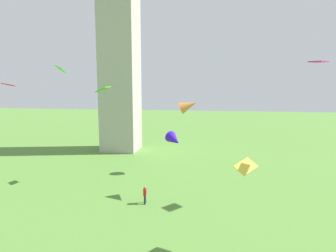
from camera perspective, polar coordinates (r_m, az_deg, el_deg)
name	(u,v)px	position (r m, az deg, el deg)	size (l,w,h in m)	color
person_0	(145,194)	(27.23, -4.55, -13.10)	(0.29, 0.52, 1.68)	#1E2333
kite_flying_1	(103,89)	(32.60, -12.68, 7.05)	(1.68, 1.46, 0.70)	#33B906
kite_flying_3	(246,167)	(19.24, 15.04, -7.70)	(1.60, 1.40, 0.92)	yellow
kite_flying_4	(8,85)	(33.72, -28.85, 7.11)	(1.41, 1.18, 0.39)	red
kite_flying_5	(61,69)	(38.85, -20.25, 10.40)	(1.03, 1.65, 1.02)	#45D624
kite_flying_7	(189,105)	(34.96, 4.08, 4.05)	(2.43, 1.50, 2.07)	orange
kite_flying_8	(318,62)	(28.53, 27.42, 11.15)	(1.90, 1.95, 0.13)	#D61F82
kite_flying_9	(174,140)	(27.49, 1.28, -2.72)	(2.06, 2.16, 1.53)	#3113D5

